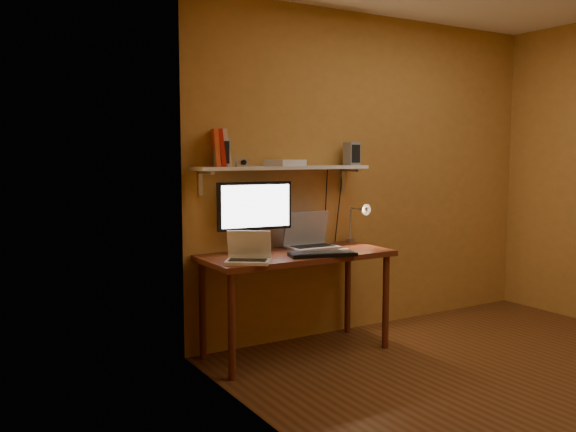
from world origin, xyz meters
TOP-DOWN VIEW (x-y plane):
  - room at (0.00, 0.00)m, footprint 3.44×3.24m
  - desk at (-0.95, 1.28)m, footprint 1.40×0.60m
  - wall_shelf at (-0.95, 1.47)m, footprint 1.40×0.25m
  - monitor at (-1.19, 1.47)m, footprint 0.57×0.26m
  - laptop at (-0.74, 1.43)m, footprint 0.38×0.28m
  - netbook at (-1.43, 1.11)m, footprint 0.35×0.34m
  - keyboard at (-0.87, 1.07)m, footprint 0.50×0.28m
  - mouse at (-0.66, 1.11)m, footprint 0.10×0.07m
  - desk_lamp at (-0.29, 1.41)m, footprint 0.09×0.23m
  - speaker_left at (-1.45, 1.48)m, footprint 0.14×0.14m
  - speaker_right at (-0.31, 1.48)m, footprint 0.10×0.10m
  - books at (-1.44, 1.50)m, footprint 0.18×0.19m
  - shelf_camera at (-1.33, 1.40)m, footprint 0.10×0.05m
  - router at (-0.93, 1.48)m, footprint 0.33×0.27m

SIDE VIEW (x-z plane):
  - desk at x=-0.95m, z-range 0.29..1.04m
  - keyboard at x=-0.87m, z-range 0.75..0.78m
  - mouse at x=-0.66m, z-range 0.75..0.78m
  - netbook at x=-1.43m, z-range 0.70..0.91m
  - laptop at x=-0.74m, z-range 0.68..0.96m
  - desk_lamp at x=-0.29m, z-range 0.77..1.15m
  - monitor at x=-1.19m, z-range 0.78..1.30m
  - room at x=0.00m, z-range -0.02..2.62m
  - wall_shelf at x=-0.95m, z-range 1.26..1.46m
  - router at x=-0.93m, z-range 1.38..1.42m
  - shelf_camera at x=-1.33m, z-range 1.38..1.44m
  - speaker_right at x=-0.31m, z-range 1.38..1.56m
  - speaker_left at x=-1.45m, z-range 1.38..1.58m
  - books at x=-1.44m, z-range 1.37..1.64m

